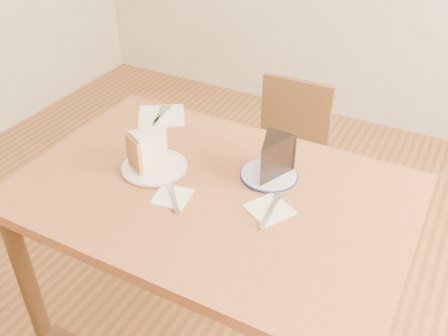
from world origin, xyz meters
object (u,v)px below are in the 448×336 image
plate_cream (155,167)px  carrot_cake (152,149)px  table (213,213)px  plate_navy (269,175)px  chocolate_cake (271,160)px  chair_far (284,160)px

plate_cream → carrot_cake: 0.06m
table → plate_navy: plate_navy is taller
plate_cream → chocolate_cake: (0.35, 0.12, 0.06)m
table → chocolate_cake: chocolate_cake is taller
table → plate_cream: (-0.22, 0.01, 0.10)m
chair_far → plate_navy: size_ratio=4.34×
chocolate_cake → chair_far: bearing=-70.7°
plate_cream → carrot_cake: bearing=143.2°
table → carrot_cake: carrot_cake is taller
plate_navy → chair_far: bearing=105.8°
plate_navy → carrot_cake: 0.38m
table → carrot_cake: size_ratio=10.50×
table → plate_navy: 0.22m
carrot_cake → chocolate_cake: (0.36, 0.11, 0.00)m
table → plate_cream: plate_cream is taller
table → carrot_cake: 0.29m
plate_cream → chocolate_cake: bearing=19.5°
chair_far → carrot_cake: bearing=72.1°
table → plate_cream: 0.24m
carrot_cake → chocolate_cake: chocolate_cake is taller
carrot_cake → plate_navy: bearing=46.2°
plate_cream → chocolate_cake: size_ratio=1.52×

